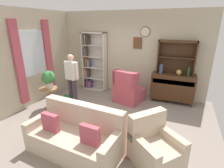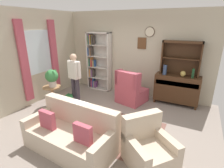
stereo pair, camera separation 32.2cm
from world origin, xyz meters
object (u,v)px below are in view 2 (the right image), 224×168
object	(u,v)px
sideboard_hutch	(181,53)
wingback_chair	(130,91)
sideboard	(177,88)
couch_floral	(72,135)
bookshelf	(97,62)
plant_stand	(53,94)
bottle_wine	(193,73)
book_stack	(91,113)
vase_round	(183,74)
potted_plant_small	(69,98)
person_reading	(75,75)
coffee_table	(91,115)
armchair_floral	(148,150)
potted_plant_large	(52,77)
vase_tall	(165,70)

from	to	relation	value
sideboard_hutch	wingback_chair	size ratio (longest dim) A/B	1.05
sideboard	couch_floral	distance (m)	3.47
bookshelf	plant_stand	xyz separation A→B (m)	(-0.42, -1.93, -0.64)
bottle_wine	book_stack	xyz separation A→B (m)	(-1.94, -2.30, -0.61)
vase_round	couch_floral	size ratio (longest dim) A/B	0.09
bottle_wine	book_stack	distance (m)	3.07
wingback_chair	potted_plant_small	distance (m)	1.92
person_reading	coffee_table	xyz separation A→B (m)	(1.19, -0.97, -0.55)
armchair_floral	coffee_table	bearing A→B (deg)	162.50
couch_floral	wingback_chair	bearing A→B (deg)	84.29
wingback_chair	potted_plant_large	distance (m)	2.39
bottle_wine	sideboard_hutch	bearing A→B (deg)	153.04
couch_floral	book_stack	size ratio (longest dim) A/B	9.89
sideboard	couch_floral	size ratio (longest dim) A/B	0.70
sideboard	sideboard_hutch	bearing A→B (deg)	90.00
vase_tall	person_reading	world-z (taller)	person_reading
vase_round	couch_floral	distance (m)	3.53
sideboard_hutch	vase_tall	world-z (taller)	sideboard_hutch
book_stack	coffee_table	bearing A→B (deg)	135.59
coffee_table	armchair_floral	bearing A→B (deg)	-17.50
sideboard_hutch	book_stack	distance (m)	3.14
vase_round	person_reading	size ratio (longest dim) A/B	0.11
vase_tall	armchair_floral	distance (m)	2.86
vase_round	vase_tall	bearing A→B (deg)	-178.51
vase_tall	person_reading	distance (m)	2.72
bottle_wine	plant_stand	world-z (taller)	bottle_wine
bookshelf	potted_plant_large	distance (m)	1.95
sideboard_hutch	wingback_chair	xyz separation A→B (m)	(-1.29, -0.67, -1.18)
vase_tall	book_stack	world-z (taller)	vase_tall
vase_tall	coffee_table	size ratio (longest dim) A/B	0.37
armchair_floral	potted_plant_small	world-z (taller)	armchair_floral
wingback_chair	person_reading	distance (m)	1.78
book_stack	armchair_floral	bearing A→B (deg)	-16.36
bottle_wine	wingback_chair	bearing A→B (deg)	-164.46
sideboard	bottle_wine	size ratio (longest dim) A/B	4.80
bookshelf	potted_plant_large	world-z (taller)	bookshelf
sideboard_hutch	book_stack	bearing A→B (deg)	-121.80
bookshelf	vase_tall	xyz separation A→B (m)	(2.48, -0.17, 0.04)
book_stack	vase_round	bearing A→B (deg)	54.13
vase_tall	potted_plant_large	xyz separation A→B (m)	(-2.85, -1.75, -0.14)
bottle_wine	book_stack	size ratio (longest dim) A/B	1.44
couch_floral	coffee_table	distance (m)	0.76
bottle_wine	armchair_floral	size ratio (longest dim) A/B	0.25
bottle_wine	book_stack	bearing A→B (deg)	-130.14
vase_round	plant_stand	distance (m)	3.90
sideboard	wingback_chair	distance (m)	1.41
vase_tall	potted_plant_large	distance (m)	3.35
vase_tall	couch_floral	xyz separation A→B (m)	(-1.15, -3.02, -0.75)
coffee_table	book_stack	bearing A→B (deg)	-44.41
vase_tall	vase_round	xyz separation A→B (m)	(0.52, 0.01, -0.06)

